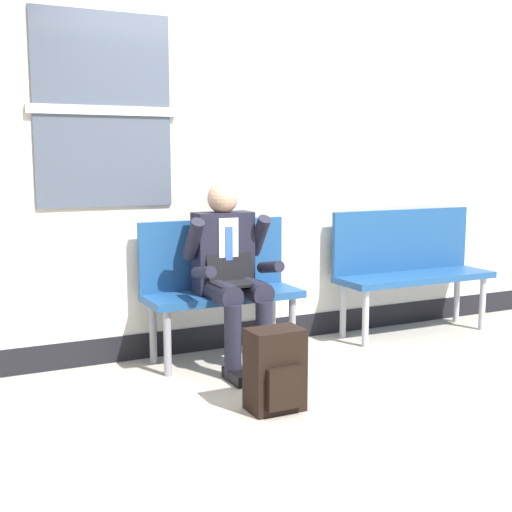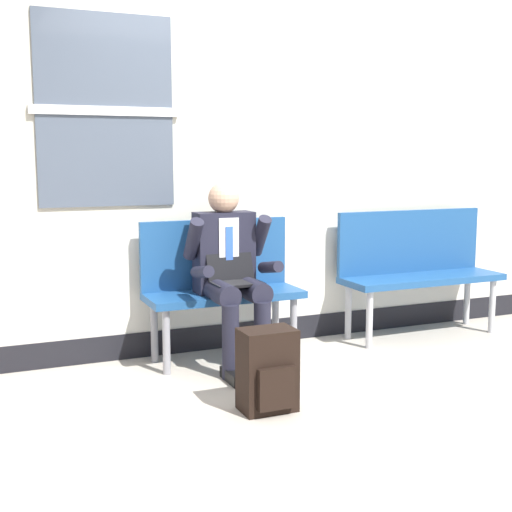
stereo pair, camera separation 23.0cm
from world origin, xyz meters
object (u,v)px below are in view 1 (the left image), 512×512
Objects in this scene: bench_with_person at (219,280)px; backpack at (275,371)px; bench_empty at (409,262)px; person_seated at (231,270)px.

bench_with_person is 2.32× the size of backpack.
bench_empty reaches higher than backpack.
backpack is (-0.12, -1.07, -0.32)m from bench_with_person.
backpack is (-0.12, -0.87, -0.43)m from person_seated.
person_seated reaches higher than backpack.
bench_empty is 1.67m from person_seated.
person_seated is (-1.66, -0.21, 0.09)m from bench_empty.
bench_with_person is at bearing 83.69° from backpack.
person_seated is 0.98m from backpack.
person_seated reaches higher than bench_empty.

